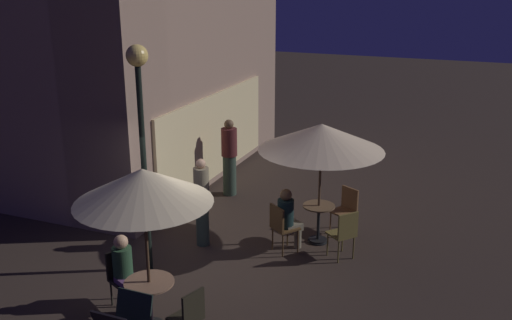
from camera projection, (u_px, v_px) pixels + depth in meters
The scene contains 16 objects.
ground_plane at pixel (175, 278), 10.19m from camera, with size 60.00×60.00×0.00m, color #312620.
cafe_building at pixel (112, 24), 13.41m from camera, with size 8.12×7.06×8.02m.
street_lamp_near_corner at pixel (140, 108), 9.57m from camera, with size 0.36×0.36×4.04m.
cafe_table_0 at pixel (150, 294), 8.59m from camera, with size 0.75×0.75×0.78m.
cafe_table_1 at pixel (319, 217), 11.40m from camera, with size 0.63×0.63×0.78m.
patio_umbrella_0 at pixel (143, 186), 8.07m from camera, with size 1.98×1.98×2.54m.
patio_umbrella_1 at pixel (321, 138), 10.90m from camera, with size 2.41×2.41×2.43m.
cafe_chair_0 at pixel (121, 273), 9.23m from camera, with size 0.53×0.53×0.92m.
cafe_chair_1 at pixel (189, 314), 8.06m from camera, with size 0.50×0.50×0.96m.
cafe_chair_2 at pixel (346, 206), 11.87m from camera, with size 0.59×0.59×0.94m.
cafe_chair_3 at pixel (281, 224), 10.94m from camera, with size 0.61×0.61×0.97m.
cafe_chair_4 at pixel (344, 231), 10.68m from camera, with size 0.61×0.61×0.96m.
patron_seated_0 at pixel (125, 268), 9.08m from camera, with size 0.44×0.51×1.25m.
patron_seated_1 at pixel (288, 216), 10.97m from camera, with size 0.51×0.47×1.28m.
patron_standing_2 at pixel (229, 157), 13.76m from camera, with size 0.38×0.38×1.87m.
patron_standing_3 at pixel (202, 202), 11.17m from camera, with size 0.30×0.30×1.78m.
Camera 1 is at (-7.86, -4.71, 5.12)m, focal length 40.48 mm.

